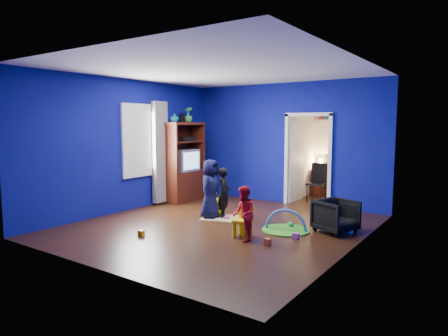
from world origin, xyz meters
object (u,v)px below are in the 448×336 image
Objects in this scene: study_desk at (330,182)px; crt_tv at (184,160)px; armchair at (336,216)px; child_navy at (210,189)px; toddler_red at (244,214)px; tv_armoire at (183,162)px; hopper_ball at (216,207)px; play_mat at (286,230)px; vase at (174,118)px; folding_chair at (316,183)px; kid_chair at (242,222)px; child_black at (224,193)px.

crt_tv is at bearing -135.88° from study_desk.
armchair is at bearing -68.43° from study_desk.
toddler_red is at bearing -133.48° from child_navy.
tv_armoire reaches higher than hopper_ball.
armchair is 0.75× the size of play_mat.
vase is 0.11× the size of tv_armoire.
crt_tv reaches higher than play_mat.
play_mat is at bearing -78.59° from folding_chair.
folding_chair is at bearing 66.72° from hopper_ball.
kid_chair is 0.57× the size of study_desk.
play_mat is at bearing -81.39° from study_desk.
child_navy is at bearing -34.99° from crt_tv.
child_black is 1.48× the size of crt_tv.
hopper_ball is 1.75m from play_mat.
vase reaches higher than tv_armoire.
vase reaches higher than child_black.
toddler_red is at bearing -163.27° from child_black.
child_black is at bearing 117.24° from armchair.
kid_chair is 0.91m from play_mat.
armchair is 2.51m from hopper_ball.
hopper_ball is 0.45× the size of play_mat.
child_navy is 0.49m from hopper_ball.
tv_armoire is 2.80× the size of crt_tv.
child_navy is at bearing -165.01° from toddler_red.
kid_chair is at bearing -28.52° from vase.
child_black reaches higher than hopper_ball.
armchair is 2.28m from child_black.
child_navy is 2.43× the size of kid_chair.
toddler_red is at bearing -86.67° from study_desk.
child_navy is at bearing 141.46° from kid_chair.
child_navy is at bearing -27.00° from vase.
vase is at bearing 41.62° from child_black.
crt_tv is (0.04, 0.30, -1.05)m from vase.
armchair is 4.55m from vase.
play_mat is 2.97m from folding_chair.
child_black is 2.20m from tv_armoire.
hopper_ball is at bearing -170.59° from toddler_red.
play_mat is 0.97× the size of study_desk.
vase is 1.13m from tv_armoire.
vase is 4.06m from play_mat.
armchair is 3.68m from study_desk.
crt_tv is (-1.88, 0.96, 0.50)m from child_black.
child_navy reaches higher than folding_chair.
play_mat is (3.36, -1.14, -1.01)m from crt_tv.
hopper_ball is (-1.43, 1.17, -0.27)m from toddler_red.
folding_chair reaches higher than play_mat.
study_desk is (1.10, 3.87, -0.23)m from child_navy.
child_black is at bearing 173.11° from play_mat.
toddler_red is 1.10m from play_mat.
toddler_red is 0.32m from kid_chair.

